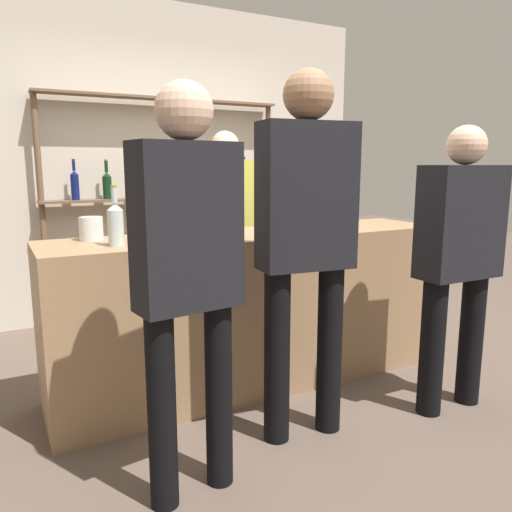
{
  "coord_description": "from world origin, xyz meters",
  "views": [
    {
      "loc": [
        -1.43,
        -2.67,
        1.37
      ],
      "look_at": [
        0.0,
        0.0,
        0.82
      ],
      "focal_mm": 35.0,
      "sensor_mm": 36.0,
      "label": 1
    }
  ],
  "objects": [
    {
      "name": "ground_plane",
      "position": [
        0.0,
        0.0,
        0.0
      ],
      "size": [
        16.0,
        16.0,
        0.0
      ],
      "primitive_type": "plane",
      "color": "brown"
    },
    {
      "name": "bar_counter",
      "position": [
        0.0,
        0.0,
        0.48
      ],
      "size": [
        2.53,
        0.6,
        0.96
      ],
      "primitive_type": "cube",
      "color": "#997551",
      "rests_on": "ground_plane"
    },
    {
      "name": "back_wall",
      "position": [
        0.0,
        1.9,
        1.4
      ],
      "size": [
        4.13,
        0.12,
        2.8
      ],
      "primitive_type": "cube",
      "color": "beige",
      "rests_on": "ground_plane"
    },
    {
      "name": "back_shelf",
      "position": [
        0.01,
        1.72,
        1.28
      ],
      "size": [
        2.16,
        0.18,
        1.95
      ],
      "color": "brown",
      "rests_on": "ground_plane"
    },
    {
      "name": "counter_bottle_0",
      "position": [
        -0.22,
        -0.08,
        1.08
      ],
      "size": [
        0.07,
        0.07,
        0.31
      ],
      "color": "#0F1956",
      "rests_on": "bar_counter"
    },
    {
      "name": "counter_bottle_1",
      "position": [
        0.63,
        0.05,
        1.09
      ],
      "size": [
        0.08,
        0.08,
        0.33
      ],
      "color": "black",
      "rests_on": "bar_counter"
    },
    {
      "name": "counter_bottle_2",
      "position": [
        0.32,
        -0.03,
        1.1
      ],
      "size": [
        0.09,
        0.09,
        0.35
      ],
      "color": "#0F1956",
      "rests_on": "bar_counter"
    },
    {
      "name": "counter_bottle_3",
      "position": [
        -0.33,
        0.13,
        1.11
      ],
      "size": [
        0.09,
        0.09,
        0.36
      ],
      "color": "silver",
      "rests_on": "bar_counter"
    },
    {
      "name": "counter_bottle_4",
      "position": [
        -0.87,
        -0.1,
        1.08
      ],
      "size": [
        0.08,
        0.08,
        0.31
      ],
      "color": "silver",
      "rests_on": "bar_counter"
    },
    {
      "name": "counter_bottle_5",
      "position": [
        -0.66,
        -0.09,
        1.09
      ],
      "size": [
        0.07,
        0.07,
        0.34
      ],
      "color": "brown",
      "rests_on": "bar_counter"
    },
    {
      "name": "wine_glass",
      "position": [
        0.78,
        0.06,
        1.08
      ],
      "size": [
        0.08,
        0.08,
        0.16
      ],
      "color": "silver",
      "rests_on": "bar_counter"
    },
    {
      "name": "ice_bucket",
      "position": [
        -0.56,
        0.07,
        1.06
      ],
      "size": [
        0.23,
        0.23,
        0.19
      ],
      "color": "black",
      "rests_on": "bar_counter"
    },
    {
      "name": "cork_jar",
      "position": [
        -0.95,
        0.16,
        1.03
      ],
      "size": [
        0.13,
        0.13,
        0.13
      ],
      "color": "silver",
      "rests_on": "bar_counter"
    },
    {
      "name": "server_behind_counter",
      "position": [
        0.19,
        0.86,
        0.95
      ],
      "size": [
        0.47,
        0.27,
        1.63
      ],
      "rotation": [
        0.0,
        0.0,
        -1.76
      ],
      "color": "brown",
      "rests_on": "ground_plane"
    },
    {
      "name": "customer_left",
      "position": [
        -0.76,
        -0.87,
        1.0
      ],
      "size": [
        0.43,
        0.23,
        1.68
      ],
      "rotation": [
        0.0,
        0.0,
        1.7
      ],
      "color": "black",
      "rests_on": "ground_plane"
    },
    {
      "name": "customer_right",
      "position": [
        0.81,
        -0.84,
        0.91
      ],
      "size": [
        0.48,
        0.22,
        1.58
      ],
      "rotation": [
        0.0,
        0.0,
        1.54
      ],
      "color": "black",
      "rests_on": "ground_plane"
    },
    {
      "name": "customer_center",
      "position": [
        -0.09,
        -0.68,
        1.07
      ],
      "size": [
        0.48,
        0.26,
        1.81
      ],
      "rotation": [
        0.0,
        0.0,
        1.44
      ],
      "color": "black",
      "rests_on": "ground_plane"
    }
  ]
}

